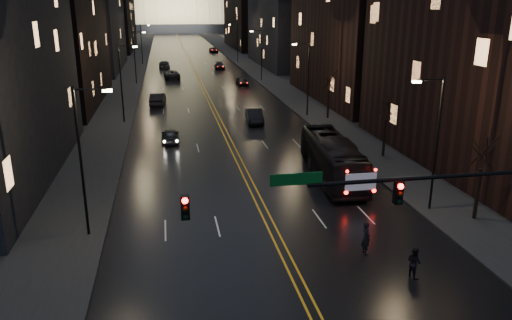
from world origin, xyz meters
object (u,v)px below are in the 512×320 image
bus (332,158)px  oncoming_car_a (170,136)px  traffic_signal (449,200)px  pedestrian_b (414,262)px  receding_car_a (254,116)px  oncoming_car_b (158,99)px  pedestrian_a (366,238)px

bus → oncoming_car_a: (-12.46, 13.04, -0.93)m
traffic_signal → pedestrian_b: 4.84m
receding_car_a → bus: bearing=-78.3°
receding_car_a → oncoming_car_b: bearing=135.4°
traffic_signal → receding_car_a: size_ratio=3.47×
bus → receding_car_a: bearing=102.0°
oncoming_car_a → oncoming_car_b: size_ratio=0.81×
pedestrian_b → receding_car_a: bearing=-14.8°
pedestrian_a → pedestrian_b: (1.45, -2.76, -0.14)m
bus → receding_car_a: 20.28m
receding_car_a → pedestrian_b: (1.92, -35.31, 0.00)m
pedestrian_a → pedestrian_b: bearing=-154.2°
traffic_signal → oncoming_car_a: traffic_signal is taller
pedestrian_a → receding_car_a: bearing=-1.2°
oncoming_car_a → pedestrian_a: size_ratio=2.20×
traffic_signal → pedestrian_b: traffic_signal is taller
bus → receding_car_a: size_ratio=2.37×
oncoming_car_b → receding_car_a: 16.93m
oncoming_car_a → pedestrian_a: pedestrian_a is taller
oncoming_car_a → pedestrian_a: bearing=112.6°
receding_car_a → pedestrian_b: 35.36m
traffic_signal → oncoming_car_a: size_ratio=4.10×
oncoming_car_b → oncoming_car_a: bearing=99.0°
receding_car_a → pedestrian_a: 32.56m
oncoming_car_b → pedestrian_b: (13.08, -48.03, -0.04)m
pedestrian_a → pedestrian_b: size_ratio=1.17×
bus → receding_car_a: (-2.67, 20.09, -0.83)m
pedestrian_a → oncoming_car_b: bearing=12.4°
traffic_signal → bus: size_ratio=1.46×
bus → pedestrian_b: size_ratio=7.20×
traffic_signal → pedestrian_b: size_ratio=10.52×
oncoming_car_a → oncoming_car_b: 19.82m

